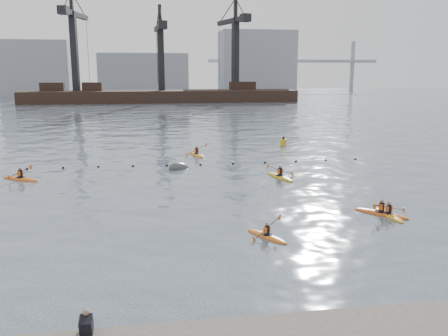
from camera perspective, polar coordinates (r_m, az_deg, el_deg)
The scene contains 12 objects.
ground at distance 21.44m, azimuth 0.92°, elevation -11.37°, with size 400.00×400.00×0.00m, color #313C48.
float_line at distance 42.89m, azimuth -4.88°, elevation 0.39°, with size 33.24×0.73×0.24m.
barge_pier at distance 129.63m, azimuth -7.59°, elevation 8.71°, with size 72.00×19.30×29.50m.
skyline at distance 169.80m, azimuth -7.17°, elevation 11.88°, with size 141.00×28.00×22.00m.
kayaker_0 at distance 24.62m, azimuth 5.18°, elevation -8.09°, with size 1.90×2.72×1.13m.
kayaker_1 at distance 29.58m, azimuth 19.21°, elevation -5.29°, with size 2.06×3.06×1.02m.
kayaker_2 at distance 40.31m, azimuth -23.26°, elevation -1.15°, with size 3.36×2.47×1.13m.
kayaker_3 at distance 37.96m, azimuth 6.75°, elevation -1.00°, with size 2.44×3.68×1.36m.
kayaker_4 at distance 29.74m, azimuth 18.38°, elevation -5.13°, with size 2.67×2.94×1.06m.
kayaker_5 at distance 47.70m, azimuth -3.32°, elevation 1.65°, with size 2.28×3.45×1.28m.
mooring_buoy at distance 41.53m, azimuth -5.43°, elevation -0.03°, with size 2.15×1.27×1.08m, color #3B3D3F.
nav_buoy at distance 54.37m, azimuth 7.15°, elevation 3.12°, with size 0.70×0.70×1.27m.
Camera 1 is at (-3.39, -19.43, 8.40)m, focal length 38.00 mm.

